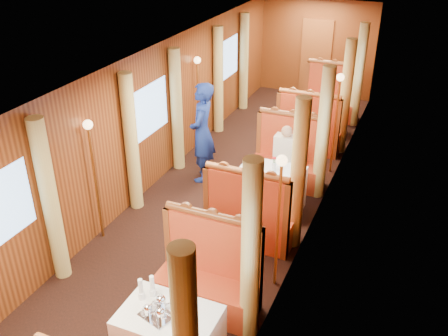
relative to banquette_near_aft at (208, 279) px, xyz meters
The scene contains 43 objects.
floor 2.63m from the banquette_near_aft, 106.79° to the left, with size 3.00×12.00×0.01m, color black, non-canonical shape.
ceiling 3.32m from the banquette_near_aft, 106.79° to the left, with size 3.00×12.00×0.01m, color silver, non-canonical shape.
wall_far 8.56m from the banquette_near_aft, 95.05° to the left, with size 3.00×2.50×0.01m, color brown, non-canonical shape.
wall_left 3.45m from the banquette_near_aft, 132.15° to the left, with size 12.00×2.50×0.01m, color brown, non-canonical shape.
wall_right 2.72m from the banquette_near_aft, 73.21° to the left, with size 12.00×2.50×0.01m, color brown, non-canonical shape.
doorway_far 8.51m from the banquette_near_aft, 95.07° to the left, with size 0.80×0.04×2.00m, color brown.
banquette_near_aft is the anchor object (origin of this frame).
table_mid 2.49m from the banquette_near_aft, 90.00° to the left, with size 1.05×0.72×0.75m, color white.
banquette_mid_fwd 1.47m from the banquette_near_aft, 90.00° to the left, with size 1.30×0.55×1.34m.
banquette_mid_aft 3.50m from the banquette_near_aft, 90.00° to the left, with size 1.30×0.55×1.34m.
table_far 5.99m from the banquette_near_aft, 90.00° to the left, with size 1.05×0.72×0.75m, color white.
banquette_far_fwd 4.97m from the banquette_near_aft, 90.00° to the left, with size 1.30×0.55×1.34m.
banquette_far_aft 7.00m from the banquette_near_aft, 90.00° to the left, with size 1.30×0.55×1.34m.
tea_tray 1.14m from the banquette_near_aft, 95.27° to the right, with size 0.34×0.26×0.01m, color silver.
teapot_left 1.20m from the banquette_near_aft, 98.66° to the right, with size 0.15×0.11×0.12m, color silver, non-canonical shape.
teapot_right 1.20m from the banquette_near_aft, 90.99° to the right, with size 0.16×0.12×0.13m, color silver, non-canonical shape.
teapot_back 1.06m from the banquette_near_aft, 95.62° to the right, with size 0.18×0.13×0.14m, color silver, non-canonical shape.
fruit_plate 1.25m from the banquette_near_aft, 76.46° to the right, with size 0.23×0.23×0.05m.
cup_inboard 1.08m from the banquette_near_aft, 112.56° to the right, with size 0.08×0.08×0.26m.
cup_outboard 0.97m from the banquette_near_aft, 109.72° to the right, with size 0.08×0.08×0.26m.
rose_vase_mid 2.53m from the banquette_near_aft, 89.12° to the left, with size 0.06×0.06×0.36m.
rose_vase_far 5.99m from the banquette_near_aft, 90.31° to the left, with size 0.06×0.06×0.36m.
curtain_left_near_b 2.27m from the banquette_near_aft, behind, with size 0.22×0.22×2.35m, color tan.
window_right_near 1.62m from the banquette_near_aft, 54.07° to the right, with size 1.20×0.90×0.01m, color #7FADE5, non-canonical shape.
curtain_right_near_b 1.01m from the banquette_near_aft, 20.40° to the right, with size 0.22×0.22×2.35m, color tan.
window_left_mid 3.50m from the banquette_near_aft, 131.96° to the left, with size 1.20×0.90×0.01m, color #7FADE5, non-canonical shape.
curtain_left_mid_a 2.83m from the banquette_near_aft, 141.31° to the left, with size 0.22×0.22×2.35m, color tan.
curtain_left_mid_b 3.97m from the banquette_near_aft, 123.11° to the left, with size 0.22×0.22×2.35m, color tan.
window_right_mid 2.79m from the banquette_near_aft, 73.53° to the left, with size 1.20×0.90×0.01m, color #7FADE5, non-canonical shape.
curtain_right_mid_a 1.97m from the banquette_near_aft, 69.73° to the left, with size 0.22×0.22×2.35m, color tan.
curtain_right_mid_b 3.41m from the banquette_near_aft, 79.08° to the left, with size 0.22×0.22×2.35m, color tan.
window_left_far 6.47m from the banquette_near_aft, 110.47° to the left, with size 1.20×0.90×0.01m, color #7FADE5, non-canonical shape.
curtain_left_far_a 5.67m from the banquette_near_aft, 112.25° to the left, with size 0.22×0.22×2.35m, color tan.
curtain_left_far_b 7.13m from the banquette_near_aft, 107.48° to the left, with size 0.22×0.22×2.35m, color tan.
window_right_far 6.12m from the banquette_near_aft, 83.00° to the left, with size 1.20×0.90×0.01m, color #7FADE5, non-canonical shape.
curtain_right_far_a 5.30m from the banquette_near_aft, 83.10° to the left, with size 0.22×0.22×2.35m, color tan.
curtain_right_far_b 6.84m from the banquette_near_aft, 84.68° to the left, with size 0.22×0.22×2.35m, color tan.
sconce_left_fore 2.47m from the banquette_near_aft, 161.11° to the left, with size 0.14×0.14×1.95m.
sconce_right_fore 1.37m from the banquette_near_aft, 48.54° to the left, with size 0.14×0.14×1.95m.
sconce_left_aft 4.85m from the banquette_near_aft, 116.91° to the left, with size 0.14×0.14×1.95m.
sconce_right_aft 4.39m from the banquette_near_aft, 81.28° to the left, with size 0.14×0.14×1.95m.
steward 3.43m from the banquette_near_aft, 116.32° to the left, with size 0.68×0.45×1.86m, color navy.
passenger 3.27m from the banquette_near_aft, 90.00° to the left, with size 0.40×0.44×0.76m.
Camera 1 is at (2.83, -6.89, 4.59)m, focal length 40.00 mm.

